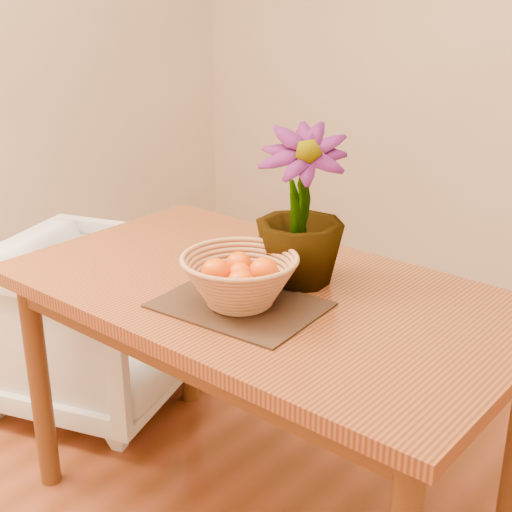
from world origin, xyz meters
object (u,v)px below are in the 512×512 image
Objects in this scene: armchair at (92,315)px; potted_plant at (300,207)px; table at (263,316)px; wicker_basket at (240,282)px.

potted_plant is at bearing -110.03° from armchair.
potted_plant is 0.61× the size of armchair.
wicker_basket is (0.03, -0.13, 0.15)m from table.
wicker_basket is 1.07m from armchair.
potted_plant reaches higher than table.
wicker_basket reaches higher than armchair.
potted_plant is 1.14m from armchair.
wicker_basket is 0.70× the size of potted_plant.
table is at bearing -154.85° from potted_plant.
table is 0.20m from wicker_basket.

